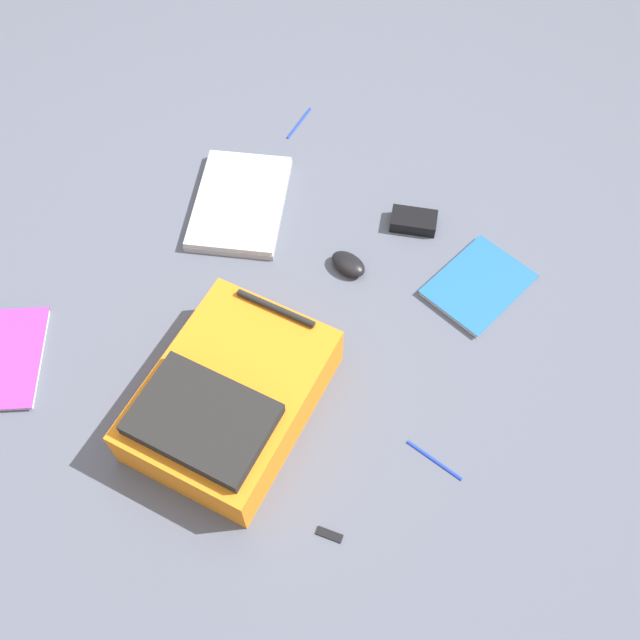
# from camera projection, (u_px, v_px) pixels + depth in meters

# --- Properties ---
(ground_plane) EXTENTS (3.99, 3.99, 0.00)m
(ground_plane) POSITION_uv_depth(u_px,v_px,m) (293.00, 327.00, 1.74)
(ground_plane) COLOR #4C5160
(backpack) EXTENTS (0.51, 0.41, 0.16)m
(backpack) POSITION_uv_depth(u_px,v_px,m) (230.00, 397.00, 1.56)
(backpack) COLOR orange
(backpack) RESTS_ON ground_plane
(laptop) EXTENTS (0.43, 0.39, 0.03)m
(laptop) POSITION_uv_depth(u_px,v_px,m) (240.00, 203.00, 1.93)
(laptop) COLOR #929296
(laptop) RESTS_ON ground_plane
(book_red) EXTENTS (0.28, 0.22, 0.02)m
(book_red) POSITION_uv_depth(u_px,v_px,m) (478.00, 285.00, 1.80)
(book_red) COLOR silver
(book_red) RESTS_ON ground_plane
(book_manual) EXTENTS (0.32, 0.31, 0.02)m
(book_manual) POSITION_uv_depth(u_px,v_px,m) (8.00, 358.00, 1.68)
(book_manual) COLOR silver
(book_manual) RESTS_ON ground_plane
(computer_mouse) EXTENTS (0.07, 0.10, 0.04)m
(computer_mouse) POSITION_uv_depth(u_px,v_px,m) (348.00, 264.00, 1.82)
(computer_mouse) COLOR black
(computer_mouse) RESTS_ON ground_plane
(power_brick) EXTENTS (0.12, 0.14, 0.04)m
(power_brick) POSITION_uv_depth(u_px,v_px,m) (414.00, 221.00, 1.90)
(power_brick) COLOR black
(power_brick) RESTS_ON ground_plane
(pen_black) EXTENTS (0.14, 0.03, 0.01)m
(pen_black) POSITION_uv_depth(u_px,v_px,m) (299.00, 122.00, 2.12)
(pen_black) COLOR #1933B2
(pen_black) RESTS_ON ground_plane
(pen_blue) EXTENTS (0.01, 0.14, 0.01)m
(pen_blue) POSITION_uv_depth(u_px,v_px,m) (434.00, 460.00, 1.55)
(pen_blue) COLOR #1933B2
(pen_blue) RESTS_ON ground_plane
(usb_stick) EXTENTS (0.03, 0.06, 0.01)m
(usb_stick) POSITION_uv_depth(u_px,v_px,m) (330.00, 534.00, 1.46)
(usb_stick) COLOR black
(usb_stick) RESTS_ON ground_plane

